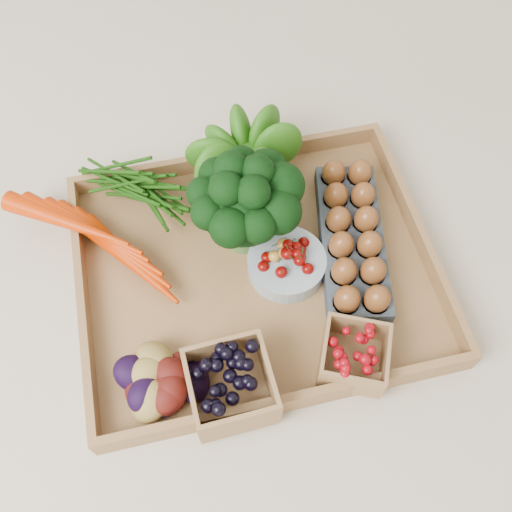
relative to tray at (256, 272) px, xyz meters
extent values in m
plane|color=beige|center=(0.00, 0.00, -0.01)|extent=(4.00, 4.00, 0.00)
cube|color=olive|center=(0.00, 0.00, 0.00)|extent=(0.55, 0.45, 0.01)
sphere|color=#0F4F0C|center=(0.02, 0.18, 0.07)|extent=(0.13, 0.13, 0.13)
cylinder|color=#8C9EA5|center=(0.05, -0.01, 0.02)|extent=(0.12, 0.12, 0.03)
cube|color=#3C454D|center=(0.16, 0.01, 0.02)|extent=(0.15, 0.29, 0.03)
cube|color=black|center=(-0.08, -0.19, 0.05)|extent=(0.12, 0.12, 0.08)
cube|color=maroon|center=(0.10, -0.18, 0.04)|extent=(0.12, 0.12, 0.06)
camera|label=1|loc=(-0.10, -0.42, 0.80)|focal=40.00mm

